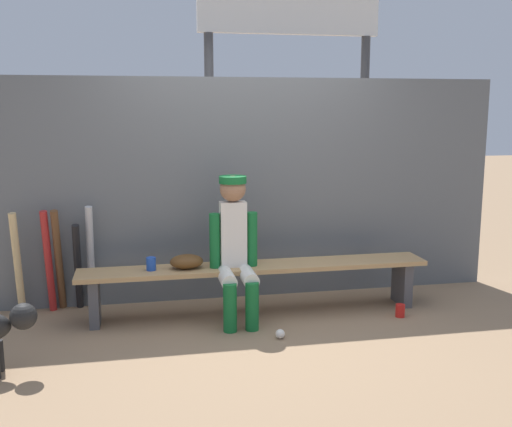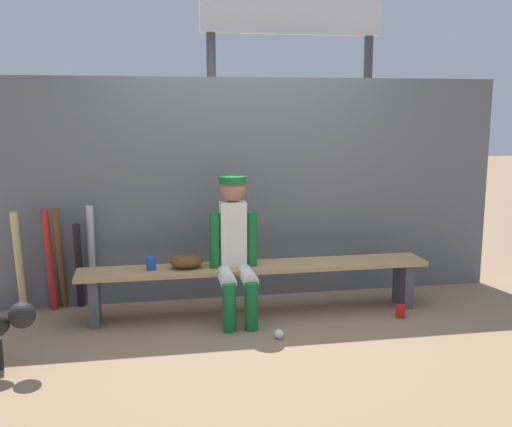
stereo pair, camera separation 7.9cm
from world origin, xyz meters
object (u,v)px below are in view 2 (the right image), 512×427
object	(u,v)px
baseball	(279,334)
scoreboard	(297,33)
dugout_bench	(256,274)
bat_aluminum_red	(50,261)
baseball_glove	(186,261)
bat_wood_dark	(60,260)
player_seated	(235,244)
bat_aluminum_silver	(92,257)
bat_aluminum_black	(79,266)
bat_wood_natural	(19,263)
cup_on_bench	(151,263)
cup_on_ground	(401,311)

from	to	relation	value
baseball	scoreboard	distance (m)	3.46
dugout_bench	scoreboard	world-z (taller)	scoreboard
dugout_bench	bat_aluminum_red	world-z (taller)	bat_aluminum_red
baseball_glove	bat_wood_dark	xyz separation A→B (m)	(-1.08, 0.39, -0.03)
player_seated	bat_wood_dark	distance (m)	1.57
player_seated	bat_aluminum_red	bearing A→B (deg)	163.04
dugout_bench	baseball	bearing A→B (deg)	-83.25
bat_wood_dark	bat_aluminum_silver	bearing A→B (deg)	7.43
baseball_glove	scoreboard	bearing A→B (deg)	50.48
player_seated	baseball	size ratio (longest dim) A/B	16.44
dugout_bench	bat_aluminum_red	bearing A→B (deg)	168.07
baseball_glove	bat_aluminum_red	bearing A→B (deg)	162.27
baseball	scoreboard	size ratio (longest dim) A/B	0.02
dugout_bench	bat_aluminum_black	xyz separation A→B (m)	(-1.52, 0.39, 0.04)
bat_wood_natural	cup_on_bench	world-z (taller)	bat_wood_natural
baseball_glove	bat_wood_dark	world-z (taller)	bat_wood_dark
bat_wood_dark	baseball	bearing A→B (deg)	-29.65
baseball_glove	cup_on_bench	xyz separation A→B (m)	(-0.30, 0.00, -0.01)
cup_on_bench	scoreboard	bearing A→B (deg)	44.84
baseball_glove	bat_aluminum_silver	xyz separation A→B (m)	(-0.81, 0.43, -0.03)
bat_aluminum_silver	bat_wood_dark	distance (m)	0.27
bat_aluminum_black	bat_wood_dark	bearing A→B (deg)	178.77
bat_wood_dark	scoreboard	distance (m)	3.46
baseball_glove	bat_wood_natural	xyz separation A→B (m)	(-1.42, 0.37, -0.04)
dugout_bench	player_seated	bearing A→B (deg)	-152.25
bat_aluminum_silver	bat_aluminum_black	distance (m)	0.14
baseball_glove	cup_on_bench	bearing A→B (deg)	179.49
bat_wood_dark	bat_wood_natural	distance (m)	0.34
bat_aluminum_black	bat_wood_natural	xyz separation A→B (m)	(-0.49, -0.02, 0.06)
bat_wood_dark	bat_aluminum_red	bearing A→B (deg)	-166.72
bat_aluminum_black	bat_aluminum_red	bearing A→B (deg)	-176.18
bat_aluminum_silver	cup_on_bench	distance (m)	0.67
bat_wood_natural	baseball	xyz separation A→B (m)	(2.08, -0.97, -0.42)
bat_aluminum_black	cup_on_bench	distance (m)	0.74
bat_wood_natural	dugout_bench	bearing A→B (deg)	-10.34
bat_aluminum_black	bat_aluminum_red	distance (m)	0.25
cup_on_ground	dugout_bench	bearing A→B (deg)	164.64
bat_wood_natural	bat_aluminum_black	bearing A→B (deg)	2.38
baseball_glove	bat_wood_dark	bearing A→B (deg)	160.08
baseball_glove	bat_aluminum_black	size ratio (longest dim) A/B	0.35
dugout_bench	bat_aluminum_silver	world-z (taller)	bat_aluminum_silver
bat_aluminum_silver	baseball	bearing A→B (deg)	-34.82
baseball_glove	baseball	size ratio (longest dim) A/B	3.78
baseball_glove	cup_on_bench	distance (m)	0.30
dugout_bench	cup_on_ground	bearing A→B (deg)	-15.36
scoreboard	bat_wood_dark	bearing A→B (deg)	-152.75
player_seated	bat_wood_dark	size ratio (longest dim) A/B	1.30
cup_on_bench	bat_wood_natural	bearing A→B (deg)	161.97
bat_wood_natural	cup_on_ground	size ratio (longest dim) A/B	8.27
baseball_glove	bat_wood_natural	distance (m)	1.46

